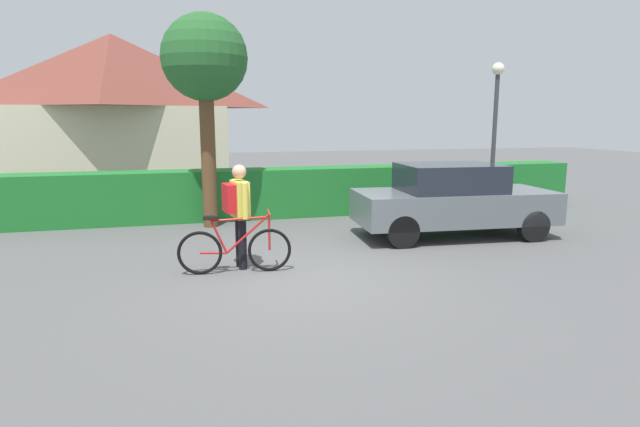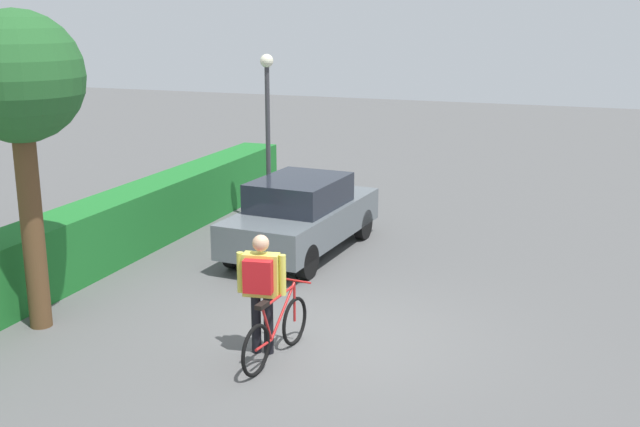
% 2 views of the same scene
% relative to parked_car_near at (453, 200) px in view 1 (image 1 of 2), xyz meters
% --- Properties ---
extents(ground_plane, '(60.00, 60.00, 0.00)m').
position_rel_parked_car_near_xyz_m(ground_plane, '(-3.44, -1.99, -0.75)').
color(ground_plane, '#545454').
extents(hedge_row, '(16.71, 0.90, 1.17)m').
position_rel_parked_car_near_xyz_m(hedge_row, '(-3.44, 3.12, -0.17)').
color(hedge_row, '#1E6E29').
rests_on(hedge_row, ground).
extents(house_distant, '(6.68, 4.58, 4.84)m').
position_rel_parked_car_near_xyz_m(house_distant, '(-7.12, 7.85, 1.73)').
color(house_distant, beige).
rests_on(house_distant, ground).
extents(parked_car_near, '(4.01, 1.87, 1.47)m').
position_rel_parked_car_near_xyz_m(parked_car_near, '(0.00, 0.00, 0.00)').
color(parked_car_near, slate).
rests_on(parked_car_near, ground).
extents(bicycle, '(1.73, 0.50, 0.94)m').
position_rel_parked_car_near_xyz_m(bicycle, '(-4.47, -1.43, -0.37)').
color(bicycle, black).
rests_on(bicycle, ground).
extents(person_rider, '(0.40, 0.66, 1.65)m').
position_rel_parked_car_near_xyz_m(person_rider, '(-4.39, -1.18, 0.25)').
color(person_rider, black).
rests_on(person_rider, ground).
extents(street_lamp, '(0.28, 0.28, 3.61)m').
position_rel_parked_car_near_xyz_m(street_lamp, '(1.84, 1.51, 1.63)').
color(street_lamp, '#38383D').
rests_on(street_lamp, ground).
extents(tree_kerbside, '(1.81, 1.81, 4.52)m').
position_rel_parked_car_near_xyz_m(tree_kerbside, '(-4.65, 2.25, 2.76)').
color(tree_kerbside, brown).
rests_on(tree_kerbside, ground).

